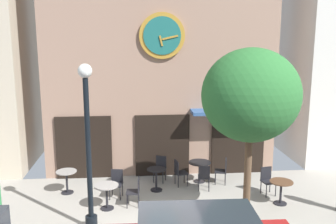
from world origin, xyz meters
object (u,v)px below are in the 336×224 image
(cafe_table_near_curb, at_px, (67,178))
(cafe_table_center_left, at_px, (156,176))
(cafe_table_center, at_px, (281,188))
(cafe_chair_mid_row, at_px, (160,167))
(cafe_chair_under_awning, at_px, (267,179))
(cafe_chair_by_entrance, at_px, (116,181))
(cafe_table_near_door, at_px, (200,167))
(cafe_chair_near_tree, at_px, (204,176))
(cafe_table_rightmost, at_px, (107,192))
(street_lamp, at_px, (88,148))
(cafe_chair_right_end, at_px, (223,169))
(cafe_chair_facing_wall, at_px, (179,171))
(street_tree, at_px, (251,96))
(cafe_chair_near_lamp, at_px, (135,190))

(cafe_table_near_curb, relative_size, cafe_table_center_left, 0.99)
(cafe_table_center, relative_size, cafe_chair_mid_row, 0.82)
(cafe_chair_under_awning, xyz_separation_m, cafe_chair_mid_row, (-3.40, 1.48, 0.00))
(cafe_chair_under_awning, xyz_separation_m, cafe_chair_by_entrance, (-4.91, 0.22, 0.00))
(cafe_table_near_door, bearing_deg, cafe_chair_near_tree, -89.40)
(cafe_table_rightmost, distance_m, cafe_chair_near_tree, 3.33)
(cafe_chair_near_tree, bearing_deg, cafe_chair_mid_row, 144.02)
(street_lamp, xyz_separation_m, cafe_table_center_left, (1.90, 2.39, -1.74))
(street_lamp, xyz_separation_m, cafe_chair_mid_row, (2.10, 3.25, -1.72))
(cafe_chair_under_awning, bearing_deg, cafe_chair_mid_row, 156.54)
(cafe_chair_under_awning, xyz_separation_m, cafe_chair_right_end, (-1.23, 1.01, 0.00))
(cafe_table_near_door, relative_size, cafe_chair_right_end, 0.88)
(cafe_table_center_left, bearing_deg, cafe_table_rightmost, -141.55)
(cafe_table_rightmost, distance_m, cafe_chair_mid_row, 2.73)
(cafe_table_center, bearing_deg, cafe_chair_right_end, 127.87)
(cafe_table_center_left, height_order, cafe_chair_mid_row, cafe_chair_mid_row)
(cafe_table_rightmost, height_order, cafe_chair_under_awning, cafe_chair_under_awning)
(cafe_chair_under_awning, bearing_deg, cafe_chair_facing_wall, 160.70)
(street_lamp, relative_size, cafe_chair_facing_wall, 4.92)
(street_lamp, height_order, street_tree, street_tree)
(cafe_table_near_curb, bearing_deg, cafe_chair_mid_row, 14.07)
(cafe_table_near_door, distance_m, cafe_chair_facing_wall, 0.82)
(street_lamp, xyz_separation_m, cafe_chair_under_awning, (5.50, 1.77, -1.72))
(street_lamp, bearing_deg, cafe_chair_near_tree, 32.67)
(cafe_chair_near_tree, bearing_deg, cafe_chair_under_awning, -13.06)
(cafe_chair_facing_wall, bearing_deg, cafe_table_center, -30.70)
(cafe_table_near_curb, bearing_deg, cafe_chair_under_awning, -5.98)
(cafe_table_near_curb, relative_size, cafe_table_near_door, 0.96)
(cafe_table_center_left, height_order, cafe_chair_under_awning, cafe_chair_under_awning)
(cafe_table_rightmost, relative_size, cafe_table_center, 1.03)
(street_lamp, distance_m, cafe_table_center, 6.00)
(cafe_chair_near_lamp, distance_m, cafe_chair_by_entrance, 0.94)
(cafe_chair_mid_row, bearing_deg, cafe_chair_near_lamp, -114.54)
(cafe_table_near_curb, relative_size, cafe_chair_near_lamp, 0.84)
(cafe_table_center_left, xyz_separation_m, cafe_chair_facing_wall, (0.81, 0.36, 0.02))
(cafe_chair_near_lamp, relative_size, cafe_chair_mid_row, 1.00)
(cafe_table_rightmost, bearing_deg, cafe_chair_under_awning, 6.80)
(cafe_table_near_door, bearing_deg, cafe_chair_under_awning, -31.80)
(cafe_chair_facing_wall, height_order, cafe_chair_mid_row, same)
(cafe_table_near_curb, height_order, cafe_table_near_door, cafe_table_near_curb)
(cafe_chair_facing_wall, height_order, cafe_chair_by_entrance, same)
(cafe_chair_under_awning, distance_m, cafe_chair_near_tree, 2.06)
(cafe_table_rightmost, distance_m, cafe_chair_near_lamp, 0.87)
(cafe_table_near_curb, bearing_deg, cafe_table_near_door, 7.10)
(cafe_table_center_left, bearing_deg, cafe_table_center, -20.33)
(cafe_table_near_curb, xyz_separation_m, cafe_chair_facing_wall, (3.77, 0.29, 0.00))
(cafe_chair_mid_row, bearing_deg, cafe_chair_under_awning, -23.46)
(cafe_table_near_door, distance_m, cafe_table_center, 2.97)
(cafe_chair_near_lamp, height_order, cafe_chair_under_awning, same)
(cafe_table_rightmost, distance_m, cafe_chair_right_end, 4.25)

